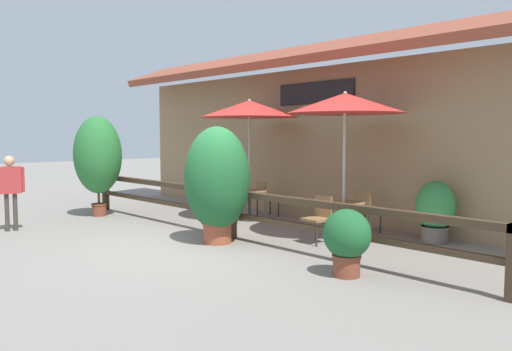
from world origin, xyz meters
name	(u,v)px	position (x,y,z in m)	size (l,w,h in m)	color
ground_plane	(188,247)	(0.00, 0.00, 0.00)	(60.00, 60.00, 0.00)	gray
building_facade	(330,128)	(0.00, 4.10, 2.17)	(14.28, 1.49, 4.23)	#997A56
patio_railing	(232,203)	(0.00, 1.05, 0.70)	(10.40, 0.14, 0.95)	#3D2D1E
patio_umbrella_near	(249,109)	(-1.30, 2.74, 2.61)	(2.30, 2.30, 2.84)	#B7B2A8
dining_table_near	(249,197)	(-1.30, 2.74, 0.56)	(0.83, 0.83, 0.71)	olive
chair_near_streetside	(227,201)	(-1.37, 2.11, 0.50)	(0.45, 0.45, 0.88)	olive
chair_near_wallside	(266,197)	(-1.39, 3.37, 0.50)	(0.50, 0.50, 0.88)	olive
patio_umbrella_middle	(345,104)	(1.48, 2.64, 2.61)	(2.30, 2.30, 2.84)	#B7B2A8
dining_table_middle	(343,210)	(1.48, 2.64, 0.56)	(0.83, 0.83, 0.71)	olive
chair_middle_streetside	(319,217)	(1.42, 1.95, 0.50)	(0.45, 0.45, 0.88)	olive
chair_middle_wallside	(366,210)	(1.53, 3.32, 0.50)	(0.43, 0.43, 0.88)	olive
potted_plant_tall_tropical	(98,156)	(-4.33, 0.45, 1.50)	(1.26, 1.13, 2.47)	brown
potted_plant_corner_fern	(347,238)	(3.09, 0.51, 0.55)	(0.71, 0.64, 0.97)	brown
potted_plant_small_flowering	(217,181)	(0.11, 0.60, 1.17)	(1.29, 1.16, 2.17)	#9E4C33
potted_plant_broad_leaf	(435,210)	(2.91, 3.55, 0.62)	(0.74, 0.67, 1.16)	#564C47
pedestrian	(10,183)	(-3.79, -1.77, 1.01)	(0.31, 0.54, 1.58)	#42382D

